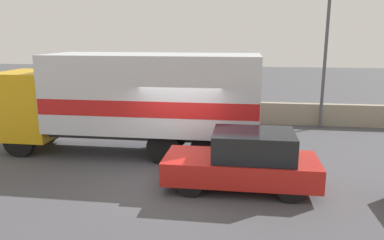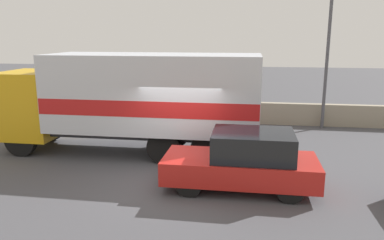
# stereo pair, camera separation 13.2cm
# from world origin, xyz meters

# --- Properties ---
(ground_plane) EXTENTS (80.00, 80.00, 0.00)m
(ground_plane) POSITION_xyz_m (0.00, 0.00, 0.00)
(ground_plane) COLOR #47474C
(stone_wall_backdrop) EXTENTS (60.00, 0.35, 0.99)m
(stone_wall_backdrop) POSITION_xyz_m (0.00, 7.44, 0.50)
(stone_wall_backdrop) COLOR gray
(stone_wall_backdrop) RESTS_ON ground_plane
(street_lamp) EXTENTS (0.56, 0.28, 7.36)m
(street_lamp) POSITION_xyz_m (5.28, 6.98, 4.23)
(street_lamp) COLOR #4C4C51
(street_lamp) RESTS_ON ground_plane
(box_truck) EXTENTS (8.89, 2.52, 3.41)m
(box_truck) POSITION_xyz_m (-1.78, 2.27, 1.94)
(box_truck) COLOR gold
(box_truck) RESTS_ON ground_plane
(car_hatchback) EXTENTS (4.04, 1.71, 1.57)m
(car_hatchback) POSITION_xyz_m (1.97, -0.33, 0.77)
(car_hatchback) COLOR #B21E19
(car_hatchback) RESTS_ON ground_plane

